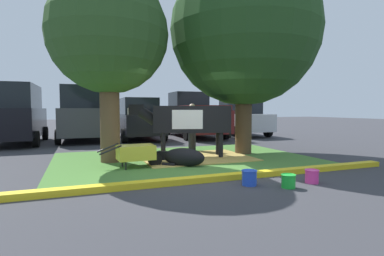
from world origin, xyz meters
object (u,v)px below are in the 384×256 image
Objects in this scene: shade_tree_right at (244,32)px; bucket_green at (288,181)px; suv_black at (15,114)px; hatchback_white at (139,119)px; sedan_silver at (240,118)px; cow_holstein at (188,120)px; pickup_truck_maroon at (193,116)px; person_handler at (192,126)px; shade_tree_left at (108,35)px; wheelbarrow at (137,153)px; bucket_pink at (312,176)px; suv_dark_grey at (82,114)px; calf_lying at (183,157)px; bucket_blue at (249,177)px.

bucket_green is at bearing -109.22° from shade_tree_right.
suv_black reaches higher than hatchback_white.
sedan_silver is at bearing 1.66° from suv_black.
pickup_truck_maroon reaches higher than cow_holstein.
hatchback_white is 5.76m from sedan_silver.
pickup_truck_maroon reaches higher than sedan_silver.
bucket_green is (-0.06, -5.24, -0.77)m from person_handler.
hatchback_white is at bearing 95.07° from bucket_green.
shade_tree_right is at bearing -119.10° from sedan_silver.
shade_tree_left reaches higher than cow_holstein.
wheelbarrow reaches higher than bucket_pink.
suv_dark_grey is at bearing 178.40° from sedan_silver.
sedan_silver reaches higher than wheelbarrow.
shade_tree_left reaches higher than sedan_silver.
suv_dark_grey is at bearing 108.52° from bucket_green.
cow_holstein is 8.17m from suv_black.
person_handler is (1.23, 2.54, 0.66)m from calf_lying.
shade_tree_right reaches higher than wheelbarrow.
bucket_green is 0.06× the size of suv_dark_grey.
bucket_pink is 11.99m from suv_black.
shade_tree_right reaches higher than hatchback_white.
shade_tree_right is at bearing -41.76° from person_handler.
wheelbarrow is 7.34m from hatchback_white.
suv_black reaches higher than bucket_pink.
sedan_silver reaches higher than bucket_blue.
cow_holstein is 10.85× the size of bucket_pink.
suv_dark_grey reaches higher than cow_holstein.
shade_tree_right reaches higher than shade_tree_left.
pickup_truck_maroon is (8.28, 0.53, -0.16)m from suv_black.
shade_tree_left is 1.17× the size of sedan_silver.
calf_lying is 8.83m from suv_black.
shade_tree_left is at bearing 116.67° from wheelbarrow.
shade_tree_left is at bearing -156.77° from person_handler.
pickup_truck_maroon reaches higher than bucket_blue.
shade_tree_right reaches higher than bucket_pink.
cow_holstein is 1.91× the size of wheelbarrow.
person_handler is 0.36× the size of suv_black.
sedan_silver reaches higher than person_handler.
cow_holstein is 6.12m from hatchback_white.
suv_black is 0.85× the size of pickup_truck_maroon.
calf_lying is 8.18m from suv_dark_grey.
shade_tree_left is 4.23× the size of calf_lying.
bucket_green is (2.32, -2.92, -0.25)m from wheelbarrow.
bucket_blue is 0.07× the size of sedan_silver.
suv_black is at bearing 133.29° from cow_holstein.
bucket_green is 0.99× the size of bucket_pink.
hatchback_white reaches higher than bucket_green.
wheelbarrow is 4.10m from bucket_pink.
bucket_blue is (-0.03, -3.55, -1.01)m from cow_holstein.
person_handler is 0.36× the size of suv_dark_grey.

